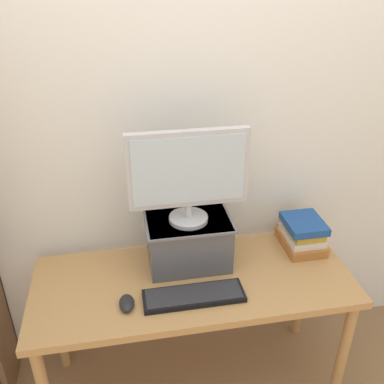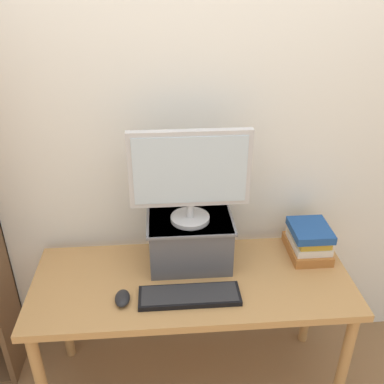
{
  "view_description": "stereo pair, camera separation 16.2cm",
  "coord_description": "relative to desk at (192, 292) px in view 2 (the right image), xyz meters",
  "views": [
    {
      "loc": [
        -0.28,
        -1.49,
        1.97
      ],
      "look_at": [
        0.0,
        0.05,
        1.12
      ],
      "focal_mm": 40.0,
      "sensor_mm": 36.0,
      "label": 1
    },
    {
      "loc": [
        -0.12,
        -1.51,
        1.97
      ],
      "look_at": [
        0.0,
        0.05,
        1.12
      ],
      "focal_mm": 40.0,
      "sensor_mm": 36.0,
      "label": 2
    }
  ],
  "objects": [
    {
      "name": "ground_plane",
      "position": [
        0.0,
        0.0,
        -0.62
      ],
      "size": [
        12.0,
        12.0,
        0.0
      ],
      "primitive_type": "plane",
      "color": "olive"
    },
    {
      "name": "back_wall",
      "position": [
        0.0,
        0.38,
        0.68
      ],
      "size": [
        7.0,
        0.08,
        2.6
      ],
      "color": "silver",
      "rests_on": "ground_plane"
    },
    {
      "name": "desk",
      "position": [
        0.0,
        0.0,
        0.0
      ],
      "size": [
        1.45,
        0.58,
        0.7
      ],
      "color": "#B7844C",
      "rests_on": "ground_plane"
    },
    {
      "name": "riser_box",
      "position": [
        0.0,
        0.12,
        0.21
      ],
      "size": [
        0.39,
        0.26,
        0.24
      ],
      "color": "#515156",
      "rests_on": "desk"
    },
    {
      "name": "computer_monitor",
      "position": [
        0.0,
        0.12,
        0.55
      ],
      "size": [
        0.52,
        0.18,
        0.43
      ],
      "color": "#B7B7BA",
      "rests_on": "riser_box"
    },
    {
      "name": "keyboard",
      "position": [
        -0.02,
        -0.12,
        0.09
      ],
      "size": [
        0.44,
        0.14,
        0.02
      ],
      "color": "black",
      "rests_on": "desk"
    },
    {
      "name": "computer_mouse",
      "position": [
        -0.31,
        -0.12,
        0.1
      ],
      "size": [
        0.06,
        0.1,
        0.04
      ],
      "color": "black",
      "rests_on": "desk"
    },
    {
      "name": "book_stack",
      "position": [
        0.58,
        0.15,
        0.16
      ],
      "size": [
        0.19,
        0.25,
        0.16
      ],
      "color": "#AD662D",
      "rests_on": "desk"
    }
  ]
}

